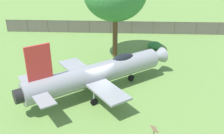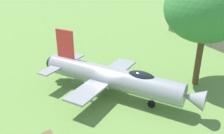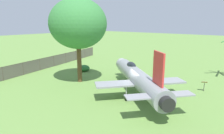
{
  "view_description": "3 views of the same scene",
  "coord_description": "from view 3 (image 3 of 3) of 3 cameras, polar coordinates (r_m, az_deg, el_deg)",
  "views": [
    {
      "loc": [
        17.59,
        6.24,
        10.92
      ],
      "look_at": [
        -0.27,
        1.24,
        2.37
      ],
      "focal_mm": 40.62,
      "sensor_mm": 36.0,
      "label": 1
    },
    {
      "loc": [
        3.33,
        17.45,
        10.58
      ],
      "look_at": [
        -0.23,
        -0.67,
        2.35
      ],
      "focal_mm": 38.58,
      "sensor_mm": 36.0,
      "label": 2
    },
    {
      "loc": [
        9.91,
        -16.46,
        7.36
      ],
      "look_at": [
        -3.25,
        -0.25,
        2.5
      ],
      "focal_mm": 31.65,
      "sensor_mm": 36.0,
      "label": 3
    }
  ],
  "objects": [
    {
      "name": "info_plaque",
      "position": [
        23.33,
        25.13,
        -4.37
      ],
      "size": [
        0.71,
        0.61,
        1.14
      ],
      "color": "#333333",
      "rests_on": "ground_plane"
    },
    {
      "name": "perimeter_fence",
      "position": [
        31.06,
        -22.17,
        0.23
      ],
      "size": [
        7.43,
        32.82,
        1.82
      ],
      "rotation": [
        0.0,
        0.0,
        11.22
      ],
      "color": "#4C4238",
      "rests_on": "ground_plane"
    },
    {
      "name": "shrub_near_fence",
      "position": [
        30.13,
        -8.11,
        -0.28
      ],
      "size": [
        1.81,
        1.65,
        0.9
      ],
      "color": "#2D7033",
      "rests_on": "ground_plane"
    },
    {
      "name": "shade_tree",
      "position": [
        24.01,
        -9.85,
        12.19
      ],
      "size": [
        7.04,
        6.55,
        10.04
      ],
      "color": "brown",
      "rests_on": "ground_plane"
    },
    {
      "name": "ground_plane",
      "position": [
        20.58,
        7.54,
        -7.98
      ],
      "size": [
        200.0,
        200.0,
        0.0
      ],
      "primitive_type": "plane",
      "color": "#668E42"
    },
    {
      "name": "display_jet",
      "position": [
        20.36,
        7.36,
        -2.96
      ],
      "size": [
        12.2,
        11.09,
        5.14
      ],
      "rotation": [
        0.0,
        0.0,
        2.44
      ],
      "color": "gray",
      "rests_on": "ground_plane"
    }
  ]
}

